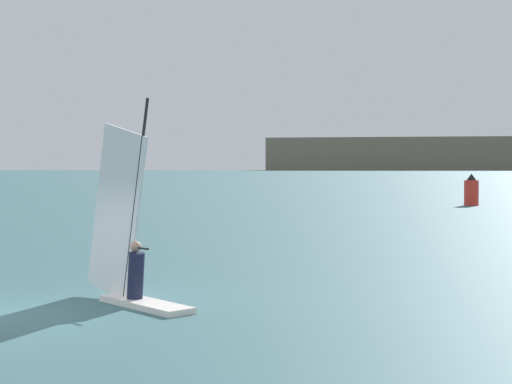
# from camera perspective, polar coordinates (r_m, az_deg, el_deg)

# --- Properties ---
(ground_plane) EXTENTS (4000.00, 4000.00, 0.00)m
(ground_plane) POSITION_cam_1_polar(r_m,az_deg,el_deg) (15.36, -18.26, -8.64)
(ground_plane) COLOR #386066
(windsurfer) EXTENTS (3.34, 1.63, 4.19)m
(windsurfer) POSITION_cam_1_polar(r_m,az_deg,el_deg) (15.88, -9.34, -4.40)
(windsurfer) COLOR white
(windsurfer) RESTS_ON ground_plane
(channel_buoy) EXTENTS (1.05, 1.05, 2.36)m
(channel_buoy) POSITION_cam_1_polar(r_m,az_deg,el_deg) (58.74, 15.66, 0.07)
(channel_buoy) COLOR red
(channel_buoy) RESTS_ON ground_plane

